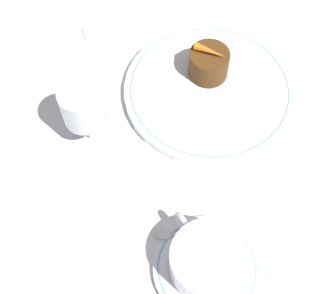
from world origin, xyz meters
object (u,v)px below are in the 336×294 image
object	(u,v)px
dinner_plate	(209,90)
fork	(122,24)
coffee_cup	(207,261)
dessert_cake	(209,64)
wine_glass	(83,109)

from	to	relation	value
dinner_plate	fork	xyz separation A→B (m)	(0.20, 0.05, -0.01)
coffee_cup	fork	bearing A→B (deg)	-14.74
dessert_cake	coffee_cup	bearing A→B (deg)	145.62
wine_glass	fork	world-z (taller)	wine_glass
coffee_cup	wine_glass	xyz separation A→B (m)	(0.26, 0.04, 0.04)
dinner_plate	wine_glass	bearing A→B (deg)	83.13
wine_glass	coffee_cup	bearing A→B (deg)	-171.97
coffee_cup	dessert_cake	bearing A→B (deg)	-34.38
wine_glass	fork	xyz separation A→B (m)	(0.18, -0.15, -0.08)
fork	dessert_cake	xyz separation A→B (m)	(-0.18, -0.06, 0.03)
dinner_plate	fork	bearing A→B (deg)	13.32
fork	dessert_cake	distance (m)	0.19
coffee_cup	dessert_cake	xyz separation A→B (m)	(0.26, -0.18, -0.00)
dinner_plate	dessert_cake	xyz separation A→B (m)	(0.03, -0.01, 0.03)
dinner_plate	coffee_cup	world-z (taller)	coffee_cup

